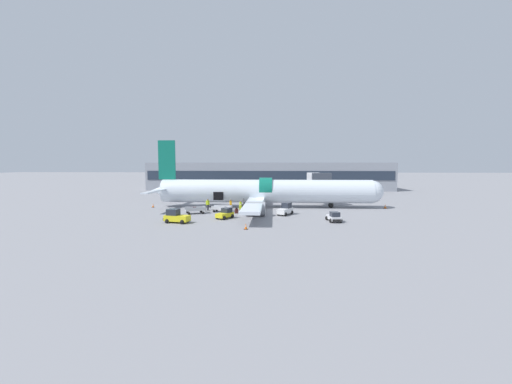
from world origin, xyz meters
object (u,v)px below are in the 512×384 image
at_px(baggage_tug_spare, 176,217).
at_px(ground_crew_loader_a, 240,209).
at_px(baggage_cart_loading, 223,209).
at_px(suitcase_on_tarmac_upright, 237,211).
at_px(baggage_tug_mid, 225,214).
at_px(ground_crew_loader_b, 241,206).
at_px(baggage_cart_queued, 195,210).
at_px(ground_crew_supervisor, 251,205).
at_px(ground_crew_driver, 231,204).
at_px(baggage_tug_rear, 334,217).
at_px(baggage_tug_lead, 286,210).
at_px(ground_crew_helper, 208,204).
at_px(airplane, 263,191).

height_order(baggage_tug_spare, ground_crew_loader_a, baggage_tug_spare).
bearing_deg(baggage_cart_loading, suitcase_on_tarmac_upright, -27.46).
distance_m(baggage_tug_mid, suitcase_on_tarmac_upright, 4.75).
xyz_separation_m(baggage_cart_loading, ground_crew_loader_b, (2.73, 1.09, 0.41)).
height_order(baggage_cart_queued, ground_crew_supervisor, ground_crew_supervisor).
xyz_separation_m(baggage_tug_mid, baggage_tug_spare, (-5.81, -3.56, 0.14)).
relative_size(ground_crew_loader_a, ground_crew_driver, 0.94).
height_order(baggage_tug_rear, ground_crew_driver, ground_crew_driver).
relative_size(baggage_tug_lead, baggage_tug_spare, 0.98).
distance_m(baggage_tug_mid, baggage_cart_loading, 6.01).
bearing_deg(baggage_cart_loading, ground_crew_driver, 72.02).
xyz_separation_m(ground_crew_driver, suitcase_on_tarmac_upright, (1.45, -4.02, -0.51)).
xyz_separation_m(baggage_cart_loading, ground_crew_helper, (-2.75, 1.85, 0.50)).
height_order(baggage_tug_lead, baggage_cart_queued, baggage_tug_lead).
bearing_deg(baggage_tug_mid, baggage_cart_loading, 102.83).
bearing_deg(ground_crew_loader_a, baggage_tug_mid, -114.76).
bearing_deg(ground_crew_loader_b, baggage_tug_lead, -24.41).
bearing_deg(ground_crew_loader_a, ground_crew_driver, 113.71).
bearing_deg(baggage_tug_rear, ground_crew_supervisor, 138.72).
distance_m(baggage_tug_rear, ground_crew_supervisor, 15.50).
xyz_separation_m(baggage_cart_queued, ground_crew_helper, (1.10, 3.74, 0.44)).
distance_m(airplane, suitcase_on_tarmac_upright, 8.43).
bearing_deg(baggage_tug_lead, baggage_tug_rear, -41.08).
bearing_deg(ground_crew_driver, ground_crew_helper, -165.53).
xyz_separation_m(baggage_tug_spare, baggage_cart_loading, (4.47, 9.42, -0.28)).
distance_m(ground_crew_loader_a, ground_crew_supervisor, 5.03).
bearing_deg(airplane, ground_crew_supervisor, -120.93).
bearing_deg(ground_crew_loader_b, ground_crew_driver, 137.03).
height_order(ground_crew_driver, ground_crew_supervisor, ground_crew_driver).
xyz_separation_m(baggage_tug_rear, ground_crew_helper, (-18.70, 9.32, 0.40)).
bearing_deg(ground_crew_loader_b, airplane, 54.34).
xyz_separation_m(baggage_tug_lead, ground_crew_helper, (-12.57, 3.97, 0.23)).
relative_size(baggage_tug_lead, baggage_tug_mid, 1.16).
bearing_deg(baggage_tug_spare, ground_crew_driver, 66.22).
height_order(baggage_tug_rear, suitcase_on_tarmac_upright, baggage_tug_rear).
distance_m(baggage_cart_queued, ground_crew_driver, 6.69).
distance_m(baggage_tug_mid, ground_crew_driver, 8.67).
xyz_separation_m(baggage_tug_mid, ground_crew_supervisor, (2.97, 8.62, 0.25)).
height_order(baggage_cart_queued, ground_crew_loader_b, ground_crew_loader_b).
distance_m(ground_crew_loader_a, ground_crew_helper, 7.04).
bearing_deg(suitcase_on_tarmac_upright, ground_crew_supervisor, 64.00).
distance_m(baggage_tug_rear, baggage_cart_queued, 20.56).
distance_m(baggage_tug_spare, ground_crew_supervisor, 15.01).
relative_size(ground_crew_supervisor, suitcase_on_tarmac_upright, 1.94).
bearing_deg(baggage_cart_loading, ground_crew_supervisor, 32.68).
bearing_deg(baggage_tug_lead, ground_crew_supervisor, 138.49).
bearing_deg(baggage_cart_queued, baggage_tug_lead, -0.95).
relative_size(ground_crew_loader_a, ground_crew_loader_b, 0.93).
relative_size(baggage_cart_loading, ground_crew_supervisor, 2.47).
bearing_deg(baggage_cart_queued, ground_crew_supervisor, 29.71).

